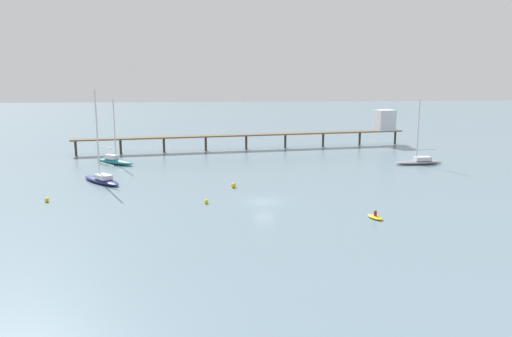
% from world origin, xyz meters
% --- Properties ---
extents(ground_plane, '(400.00, 400.00, 0.00)m').
position_xyz_m(ground_plane, '(0.00, 0.00, 0.00)').
color(ground_plane, slate).
extents(pier, '(73.39, 13.96, 8.14)m').
position_xyz_m(pier, '(16.87, 47.72, 4.46)').
color(pier, brown).
rests_on(pier, ground_plane).
extents(sailboat_navy, '(8.12, 8.74, 14.75)m').
position_xyz_m(sailboat_navy, '(-24.72, 13.59, 0.76)').
color(sailboat_navy, navy).
rests_on(sailboat_navy, ground_plane).
extents(sailboat_gray, '(9.48, 3.33, 12.23)m').
position_xyz_m(sailboat_gray, '(31.59, 25.36, 0.68)').
color(sailboat_gray, gray).
rests_on(sailboat_gray, ground_plane).
extents(sailboat_teal, '(8.70, 6.90, 12.21)m').
position_xyz_m(sailboat_teal, '(-25.86, 29.72, 0.76)').
color(sailboat_teal, '#1E727A').
rests_on(sailboat_teal, ground_plane).
extents(dinghy_yellow, '(1.97, 2.73, 1.14)m').
position_xyz_m(dinghy_yellow, '(12.72, -8.98, 0.22)').
color(dinghy_yellow, yellow).
rests_on(dinghy_yellow, ground_plane).
extents(mooring_buoy_inner, '(0.58, 0.58, 0.58)m').
position_xyz_m(mooring_buoy_inner, '(-7.92, -0.43, 0.29)').
color(mooring_buoy_inner, yellow).
rests_on(mooring_buoy_inner, ground_plane).
extents(mooring_buoy_far, '(0.62, 0.62, 0.62)m').
position_xyz_m(mooring_buoy_far, '(-29.64, 2.01, 0.31)').
color(mooring_buoy_far, yellow).
rests_on(mooring_buoy_far, ground_plane).
extents(mooring_buoy_outer, '(0.77, 0.77, 0.77)m').
position_xyz_m(mooring_buoy_outer, '(-3.96, 8.67, 0.38)').
color(mooring_buoy_outer, yellow).
rests_on(mooring_buoy_outer, ground_plane).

